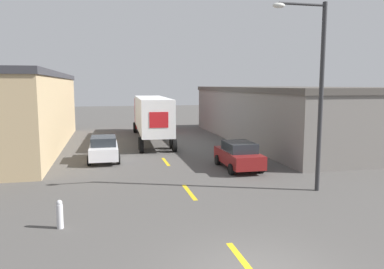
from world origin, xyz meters
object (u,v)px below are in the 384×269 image
(parked_car_right_mid, at_px, (239,155))
(street_lamp, at_px, (316,84))
(fire_hydrant, at_px, (60,214))
(parked_car_left_far, at_px, (104,148))
(semi_truck, at_px, (151,114))

(parked_car_right_mid, height_order, street_lamp, street_lamp)
(street_lamp, xyz_separation_m, fire_hydrant, (-10.75, -2.22, -4.37))
(parked_car_left_far, height_order, street_lamp, street_lamp)
(semi_truck, distance_m, fire_hydrant, 20.88)
(semi_truck, bearing_deg, fire_hydrant, -103.07)
(street_lamp, relative_size, fire_hydrant, 8.47)
(semi_truck, relative_size, parked_car_left_far, 3.53)
(parked_car_right_mid, bearing_deg, street_lamp, -71.21)
(parked_car_right_mid, relative_size, parked_car_left_far, 1.00)
(parked_car_right_mid, xyz_separation_m, street_lamp, (1.72, -5.06, 4.05))
(parked_car_right_mid, xyz_separation_m, fire_hydrant, (-9.03, -7.27, -0.32))
(parked_car_right_mid, distance_m, parked_car_left_far, 8.67)
(semi_truck, bearing_deg, parked_car_left_far, -112.78)
(parked_car_left_far, bearing_deg, street_lamp, -44.39)
(parked_car_right_mid, bearing_deg, fire_hydrant, -141.14)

